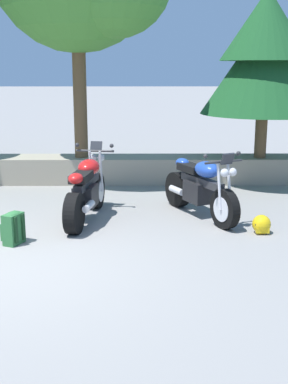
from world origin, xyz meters
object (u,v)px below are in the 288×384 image
object	(u,v)px
rider_backpack	(13,227)
pine_tree_far_right	(265,55)
motorcycle_blue_centre	(201,188)
motorcycle_red_near_left	(87,190)
rider_helmet	(262,224)

from	to	relation	value
rider_backpack	pine_tree_far_right	distance (m)	6.27
rider_backpack	pine_tree_far_right	world-z (taller)	pine_tree_far_right
motorcycle_blue_centre	rider_backpack	bearing A→B (deg)	-154.60
motorcycle_red_near_left	rider_helmet	size ratio (longest dim) A/B	7.36
motorcycle_blue_centre	rider_helmet	size ratio (longest dim) A/B	6.87
motorcycle_red_near_left	motorcycle_blue_centre	bearing A→B (deg)	3.72
rider_helmet	rider_backpack	bearing A→B (deg)	-172.97
rider_backpack	rider_helmet	bearing A→B (deg)	7.03
rider_backpack	rider_helmet	world-z (taller)	rider_backpack
rider_backpack	motorcycle_red_near_left	bearing A→B (deg)	52.54
rider_backpack	pine_tree_far_right	xyz separation A→B (m)	(4.31, 3.86, 2.41)
motorcycle_blue_centre	rider_backpack	distance (m)	3.07
motorcycle_red_near_left	pine_tree_far_right	distance (m)	4.83
motorcycle_blue_centre	pine_tree_far_right	distance (m)	3.69
motorcycle_red_near_left	rider_helmet	distance (m)	2.80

